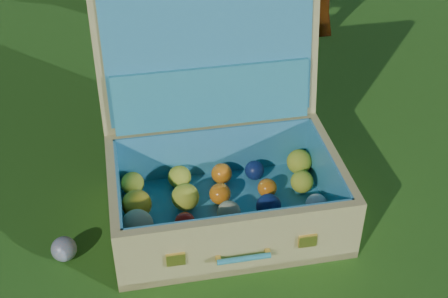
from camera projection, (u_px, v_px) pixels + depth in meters
ground at (280, 241)px, 1.54m from camera, size 60.00×60.00×0.00m
stray_ball at (64, 249)px, 1.47m from camera, size 0.06×0.06×0.06m
suitcase at (220, 156)px, 1.56m from camera, size 0.62×0.53×0.54m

